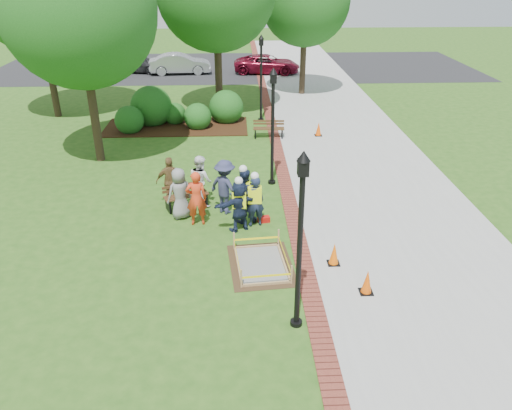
{
  "coord_description": "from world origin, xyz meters",
  "views": [
    {
      "loc": [
        -0.06,
        -12.02,
        7.61
      ],
      "look_at": [
        0.5,
        1.2,
        1.0
      ],
      "focal_mm": 35.0,
      "sensor_mm": 36.0,
      "label": 1
    }
  ],
  "objects_px": {
    "hivis_worker_a": "(239,204)",
    "cone_front": "(367,282)",
    "wet_concrete_pad": "(261,258)",
    "hivis_worker_c": "(243,194)",
    "bench_near": "(186,201)",
    "lamp_near": "(300,231)",
    "hivis_worker_b": "(255,199)"
  },
  "relations": [
    {
      "from": "hivis_worker_a",
      "to": "cone_front",
      "type": "bearing_deg",
      "value": -47.22
    },
    {
      "from": "wet_concrete_pad",
      "to": "hivis_worker_a",
      "type": "height_order",
      "value": "hivis_worker_a"
    },
    {
      "from": "lamp_near",
      "to": "hivis_worker_b",
      "type": "height_order",
      "value": "lamp_near"
    },
    {
      "from": "bench_near",
      "to": "cone_front",
      "type": "bearing_deg",
      "value": -45.52
    },
    {
      "from": "wet_concrete_pad",
      "to": "hivis_worker_a",
      "type": "distance_m",
      "value": 2.21
    },
    {
      "from": "hivis_worker_a",
      "to": "hivis_worker_c",
      "type": "distance_m",
      "value": 0.56
    },
    {
      "from": "hivis_worker_a",
      "to": "hivis_worker_b",
      "type": "relative_size",
      "value": 0.98
    },
    {
      "from": "wet_concrete_pad",
      "to": "bench_near",
      "type": "xyz_separation_m",
      "value": [
        -2.33,
        3.63,
        0.02
      ]
    },
    {
      "from": "wet_concrete_pad",
      "to": "cone_front",
      "type": "relative_size",
      "value": 3.67
    },
    {
      "from": "lamp_near",
      "to": "hivis_worker_c",
      "type": "relative_size",
      "value": 2.2
    },
    {
      "from": "lamp_near",
      "to": "hivis_worker_b",
      "type": "distance_m",
      "value": 5.08
    },
    {
      "from": "wet_concrete_pad",
      "to": "cone_front",
      "type": "xyz_separation_m",
      "value": [
        2.58,
        -1.37,
        0.09
      ]
    },
    {
      "from": "hivis_worker_a",
      "to": "hivis_worker_c",
      "type": "bearing_deg",
      "value": 75.19
    },
    {
      "from": "hivis_worker_c",
      "to": "cone_front",
      "type": "bearing_deg",
      "value": -52.63
    },
    {
      "from": "wet_concrete_pad",
      "to": "cone_front",
      "type": "height_order",
      "value": "cone_front"
    },
    {
      "from": "cone_front",
      "to": "hivis_worker_c",
      "type": "height_order",
      "value": "hivis_worker_c"
    },
    {
      "from": "bench_near",
      "to": "lamp_near",
      "type": "relative_size",
      "value": 0.36
    },
    {
      "from": "lamp_near",
      "to": "hivis_worker_a",
      "type": "distance_m",
      "value": 4.95
    },
    {
      "from": "lamp_near",
      "to": "hivis_worker_b",
      "type": "relative_size",
      "value": 2.35
    },
    {
      "from": "cone_front",
      "to": "hivis_worker_b",
      "type": "relative_size",
      "value": 0.37
    },
    {
      "from": "cone_front",
      "to": "hivis_worker_b",
      "type": "xyz_separation_m",
      "value": [
        -2.66,
        3.65,
        0.58
      ]
    },
    {
      "from": "bench_near",
      "to": "hivis_worker_c",
      "type": "distance_m",
      "value": 2.29
    },
    {
      "from": "cone_front",
      "to": "hivis_worker_a",
      "type": "relative_size",
      "value": 0.37
    },
    {
      "from": "wet_concrete_pad",
      "to": "hivis_worker_c",
      "type": "height_order",
      "value": "hivis_worker_c"
    },
    {
      "from": "bench_near",
      "to": "hivis_worker_b",
      "type": "distance_m",
      "value": 2.7
    },
    {
      "from": "wet_concrete_pad",
      "to": "bench_near",
      "type": "height_order",
      "value": "bench_near"
    },
    {
      "from": "bench_near",
      "to": "wet_concrete_pad",
      "type": "bearing_deg",
      "value": -57.32
    },
    {
      "from": "hivis_worker_b",
      "to": "hivis_worker_c",
      "type": "height_order",
      "value": "hivis_worker_c"
    },
    {
      "from": "wet_concrete_pad",
      "to": "bench_near",
      "type": "bearing_deg",
      "value": 122.68
    },
    {
      "from": "bench_near",
      "to": "cone_front",
      "type": "height_order",
      "value": "bench_near"
    },
    {
      "from": "cone_front",
      "to": "hivis_worker_b",
      "type": "bearing_deg",
      "value": 126.06
    },
    {
      "from": "cone_front",
      "to": "bench_near",
      "type": "bearing_deg",
      "value": 134.48
    }
  ]
}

